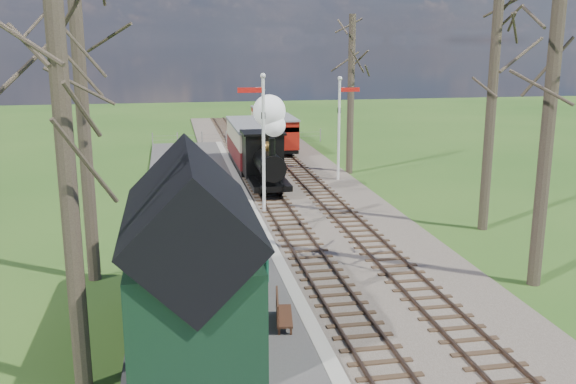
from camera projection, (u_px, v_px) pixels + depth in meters
name	position (u px, v px, depth m)	size (l,w,h in m)	color
distant_hills	(225.00, 238.00, 79.13)	(114.40, 48.00, 22.02)	#385B23
ballast_bed	(284.00, 182.00, 34.81)	(8.00, 60.00, 0.10)	brown
track_near	(261.00, 182.00, 34.57)	(1.60, 60.00, 0.15)	brown
track_far	(308.00, 181.00, 35.03)	(1.60, 60.00, 0.15)	brown
platform	(204.00, 227.00, 26.30)	(5.00, 44.00, 0.20)	#474442
coping_strip	(259.00, 224.00, 26.70)	(0.40, 44.00, 0.21)	#B2AD9E
station_shed	(191.00, 257.00, 16.09)	(3.25, 6.30, 4.78)	black
semaphore_near	(262.00, 134.00, 27.88)	(1.22, 0.24, 6.22)	silver
semaphore_far	(340.00, 121.00, 34.59)	(1.22, 0.24, 5.72)	silver
bare_trees	(346.00, 110.00, 22.24)	(15.51, 22.39, 12.00)	#382D23
fence_line	(238.00, 137.00, 47.91)	(12.60, 0.08, 1.00)	slate
locomotive	(266.00, 150.00, 31.92)	(1.97, 4.59, 4.92)	black
coach	(251.00, 143.00, 37.87)	(2.30, 7.88, 2.42)	black
red_carriage_a	(279.00, 133.00, 43.51)	(1.94, 4.80, 2.04)	black
red_carriage_b	(267.00, 123.00, 48.78)	(1.94, 4.80, 2.04)	black
sign_board	(261.00, 262.00, 20.20)	(0.38, 0.73, 1.12)	#0F472E
bench	(281.00, 311.00, 16.99)	(0.62, 1.48, 0.82)	#402517
person	(258.00, 293.00, 17.37)	(0.51, 0.34, 1.40)	black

